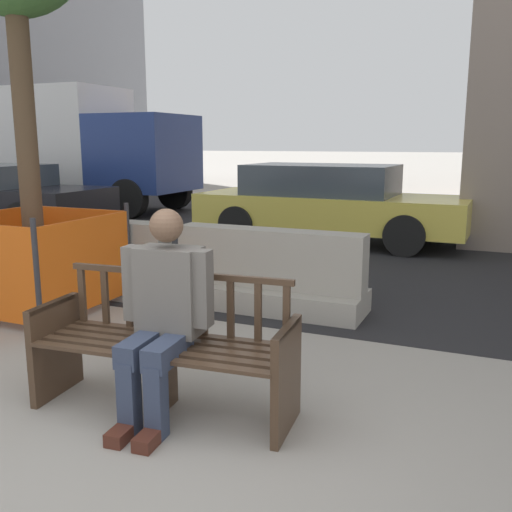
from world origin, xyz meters
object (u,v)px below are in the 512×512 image
at_px(street_bench, 165,351).
at_px(jersey_barrier_centre, 269,277).
at_px(jersey_barrier_left, 92,262).
at_px(car_sedan_far, 1,195).
at_px(construction_fence, 36,258).
at_px(car_taxi_near, 328,202).
at_px(delivery_truck, 59,143).
at_px(seated_person, 163,310).

height_order(street_bench, jersey_barrier_centre, street_bench).
xyz_separation_m(jersey_barrier_left, car_sedan_far, (-5.15, 3.47, 0.30)).
bearing_deg(jersey_barrier_left, construction_fence, -91.43).
relative_size(jersey_barrier_centre, construction_fence, 1.44).
bearing_deg(car_taxi_near, jersey_barrier_centre, -81.67).
relative_size(jersey_barrier_centre, jersey_barrier_left, 0.99).
xyz_separation_m(street_bench, car_sedan_far, (-7.59, 5.75, 0.24)).
bearing_deg(jersey_barrier_centre, car_sedan_far, 155.46).
bearing_deg(construction_fence, delivery_truck, 130.42).
bearing_deg(jersey_barrier_left, street_bench, -43.00).
bearing_deg(delivery_truck, construction_fence, -49.58).
distance_m(jersey_barrier_left, car_taxi_near, 4.64).
relative_size(construction_fence, delivery_truck, 0.20).
bearing_deg(jersey_barrier_centre, seated_person, -83.55).
bearing_deg(street_bench, construction_fence, 149.73).
bearing_deg(seated_person, car_sedan_far, 142.73).
height_order(street_bench, seated_person, seated_person).
bearing_deg(construction_fence, car_sedan_far, 139.94).
bearing_deg(construction_fence, jersey_barrier_left, 88.57).
distance_m(car_taxi_near, delivery_truck, 8.20).
bearing_deg(seated_person, car_taxi_near, 97.64).
relative_size(seated_person, car_taxi_near, 0.28).
bearing_deg(car_taxi_near, car_sedan_far, -172.53).
height_order(jersey_barrier_centre, jersey_barrier_left, same).
xyz_separation_m(street_bench, car_taxi_near, (-0.86, 6.63, 0.29)).
relative_size(street_bench, car_sedan_far, 0.38).
distance_m(street_bench, jersey_barrier_left, 3.34).
distance_m(jersey_barrier_centre, construction_fence, 2.43).
xyz_separation_m(street_bench, jersey_barrier_centre, (-0.24, 2.39, -0.06)).
xyz_separation_m(jersey_barrier_centre, car_taxi_near, (-0.62, 4.24, 0.34)).
xyz_separation_m(car_taxi_near, delivery_truck, (-7.85, 2.15, 1.00)).
distance_m(jersey_barrier_left, delivery_truck, 9.13).
height_order(car_taxi_near, car_sedan_far, car_taxi_near).
xyz_separation_m(construction_fence, delivery_truck, (-6.25, 7.34, 1.15)).
bearing_deg(street_bench, delivery_truck, 134.80).
distance_m(seated_person, car_sedan_far, 9.58).
distance_m(street_bench, delivery_truck, 12.44).
relative_size(jersey_barrier_left, delivery_truck, 0.30).
height_order(street_bench, car_taxi_near, car_taxi_near).
bearing_deg(jersey_barrier_centre, car_taxi_near, 98.33).
bearing_deg(car_taxi_near, seated_person, -82.36).
bearing_deg(car_sedan_far, street_bench, -37.13).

